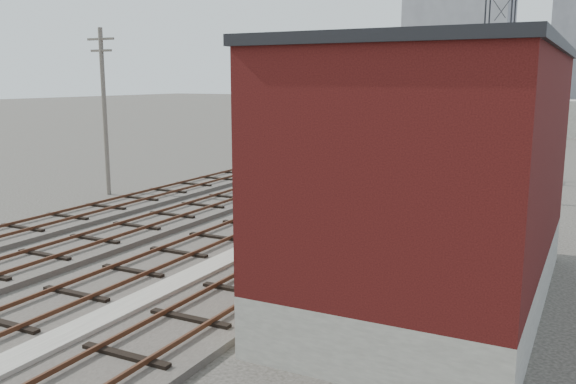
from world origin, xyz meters
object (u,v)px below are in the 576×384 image
Objects in this scene: switch_stand at (385,165)px; car_red at (324,138)px; site_trailer at (366,132)px; car_grey at (362,133)px; signal_mast at (317,213)px; car_silver at (275,137)px.

switch_stand is 18.74m from car_red.
site_trailer reaches higher than switch_stand.
site_trailer is 1.34× the size of car_grey.
switch_stand is 24.95m from car_grey.
car_red is 7.80m from car_grey.
signal_mast is 0.58× the size of site_trailer.
signal_mast is 46.67m from car_grey.
car_grey is (-14.78, 44.24, -1.41)m from signal_mast.
car_silver is at bearing 148.33° from car_grey.
site_trailer reaches higher than car_red.
signal_mast reaches higher than switch_stand.
signal_mast is at bearing -86.31° from switch_stand.
car_red is at bearing -52.13° from car_silver.
car_red is 0.87× the size of car_silver.
car_silver is 11.21m from car_grey.
car_grey is at bearing 5.05° from car_red.
car_red is 4.79m from car_silver.
signal_mast is at bearing -164.77° from car_grey.
car_red is (-15.83, 36.51, -1.38)m from signal_mast.
car_silver is 1.02× the size of car_grey.
switch_stand is at bearing -118.71° from car_silver.
site_trailer is 5.53m from car_grey.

